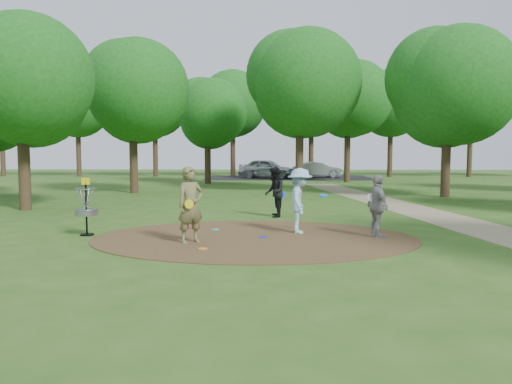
{
  "coord_description": "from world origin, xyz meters",
  "views": [
    {
      "loc": [
        0.42,
        -12.75,
        2.23
      ],
      "look_at": [
        0.0,
        1.2,
        1.1
      ],
      "focal_mm": 35.0,
      "sensor_mm": 36.0,
      "label": 1
    }
  ],
  "objects": [
    {
      "name": "footpath",
      "position": [
        6.5,
        2.0,
        0.01
      ],
      "size": [
        7.55,
        39.89,
        0.01
      ],
      "primitive_type": "cube",
      "rotation": [
        0.0,
        0.0,
        0.14
      ],
      "color": "#8C7A5B",
      "rests_on": "ground"
    },
    {
      "name": "disc_ground_blue",
      "position": [
        0.22,
        0.03,
        0.03
      ],
      "size": [
        0.22,
        0.22,
        0.02
      ],
      "primitive_type": "cylinder",
      "color": "#0D2BDE",
      "rests_on": "dirt_clearing"
    },
    {
      "name": "disc_ground_cyan",
      "position": [
        -1.16,
        1.21,
        0.03
      ],
      "size": [
        0.22,
        0.22,
        0.02
      ],
      "primitive_type": "cylinder",
      "color": "#19CEB6",
      "rests_on": "dirt_clearing"
    },
    {
      "name": "disc_ground_red",
      "position": [
        -1.83,
        1.58,
        0.03
      ],
      "size": [
        0.22,
        0.22,
        0.02
      ],
      "primitive_type": "cylinder",
      "color": "#C11345",
      "rests_on": "dirt_clearing"
    },
    {
      "name": "disc_golf_basket",
      "position": [
        -4.5,
        0.3,
        0.87
      ],
      "size": [
        0.63,
        0.63,
        1.54
      ],
      "color": "black",
      "rests_on": "ground"
    },
    {
      "name": "ground",
      "position": [
        0.0,
        0.0,
        0.0
      ],
      "size": [
        100.0,
        100.0,
        0.0
      ],
      "primitive_type": "plane",
      "color": "#2D5119",
      "rests_on": "ground"
    },
    {
      "name": "disc_ground_orange",
      "position": [
        -1.13,
        -1.6,
        0.03
      ],
      "size": [
        0.22,
        0.22,
        0.02
      ],
      "primitive_type": "cylinder",
      "color": "orange",
      "rests_on": "dirt_clearing"
    },
    {
      "name": "player_throwing_with_disc",
      "position": [
        1.21,
        0.78,
        0.9
      ],
      "size": [
        1.15,
        1.2,
        1.79
      ],
      "color": "#95C4DE",
      "rests_on": "ground"
    },
    {
      "name": "player_waiting_with_disc",
      "position": [
        3.18,
        0.13,
        0.82
      ],
      "size": [
        0.65,
        1.04,
        1.65
      ],
      "color": "gray",
      "rests_on": "ground"
    },
    {
      "name": "dirt_clearing",
      "position": [
        0.0,
        0.0,
        0.01
      ],
      "size": [
        8.4,
        8.4,
        0.02
      ],
      "primitive_type": "cylinder",
      "color": "#47301C",
      "rests_on": "ground"
    },
    {
      "name": "parking_lot",
      "position": [
        2.0,
        30.0,
        0.0
      ],
      "size": [
        14.0,
        8.0,
        0.01
      ],
      "primitive_type": "cube",
      "color": "black",
      "rests_on": "ground"
    },
    {
      "name": "car_left",
      "position": [
        0.09,
        29.44,
        0.81
      ],
      "size": [
        5.13,
        3.28,
        1.63
      ],
      "primitive_type": "imported",
      "rotation": [
        0.0,
        0.0,
        1.26
      ],
      "color": "#AEB2B6",
      "rests_on": "ground"
    },
    {
      "name": "tree_ring",
      "position": [
        2.57,
        8.12,
        5.17
      ],
      "size": [
        36.88,
        45.17,
        8.9
      ],
      "color": "#332316",
      "rests_on": "ground"
    },
    {
      "name": "player_walking_with_disc",
      "position": [
        0.54,
        4.18,
        0.85
      ],
      "size": [
        0.73,
        0.83,
        1.71
      ],
      "color": "black",
      "rests_on": "ground"
    },
    {
      "name": "player_observer_with_disc",
      "position": [
        -1.53,
        -0.77,
        0.94
      ],
      "size": [
        0.81,
        0.77,
        1.87
      ],
      "color": "#69663D",
      "rests_on": "ground"
    },
    {
      "name": "car_right",
      "position": [
        4.43,
        30.31,
        0.68
      ],
      "size": [
        4.33,
        2.16,
        1.36
      ],
      "primitive_type": "imported",
      "rotation": [
        0.0,
        0.0,
        1.75
      ],
      "color": "#95979C",
      "rests_on": "ground"
    }
  ]
}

